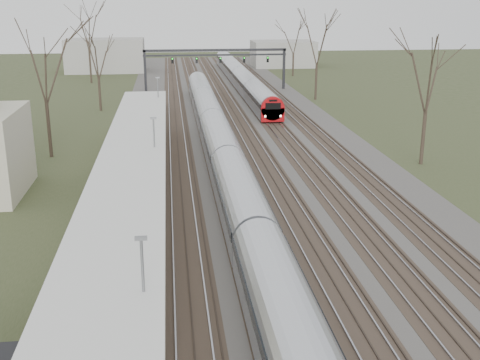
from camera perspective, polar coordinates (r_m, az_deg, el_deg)
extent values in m
cube|color=#474442|center=(61.01, -0.33, 4.36)|extent=(24.00, 160.00, 0.10)
cube|color=#4C3828|center=(60.65, -5.99, 4.22)|extent=(2.60, 160.00, 0.06)
cube|color=gray|center=(60.63, -6.67, 4.26)|extent=(0.07, 160.00, 0.12)
cube|color=gray|center=(60.64, -5.31, 4.31)|extent=(0.07, 160.00, 0.12)
cube|color=#4C3828|center=(60.78, -2.68, 4.33)|extent=(2.60, 160.00, 0.06)
cube|color=gray|center=(60.72, -3.36, 4.37)|extent=(0.07, 160.00, 0.12)
cube|color=gray|center=(60.82, -2.01, 4.41)|extent=(0.07, 160.00, 0.12)
cube|color=#4C3828|center=(61.12, 0.60, 4.42)|extent=(2.60, 160.00, 0.06)
cube|color=gray|center=(61.02, -0.07, 4.46)|extent=(0.07, 160.00, 0.12)
cube|color=gray|center=(61.20, 1.27, 4.50)|extent=(0.07, 160.00, 0.12)
cube|color=#4C3828|center=(61.66, 3.84, 4.49)|extent=(2.60, 160.00, 0.06)
cube|color=gray|center=(61.52, 3.18, 4.54)|extent=(0.07, 160.00, 0.12)
cube|color=gray|center=(61.78, 4.50, 4.57)|extent=(0.07, 160.00, 0.12)
cube|color=#4C3828|center=(62.38, 7.01, 4.55)|extent=(2.60, 160.00, 0.06)
cube|color=gray|center=(62.20, 6.37, 4.60)|extent=(0.07, 160.00, 0.12)
cube|color=gray|center=(62.54, 7.65, 4.62)|extent=(0.07, 160.00, 0.12)
cube|color=#9E9B93|center=(43.69, -9.60, -0.45)|extent=(3.50, 69.00, 1.00)
cylinder|color=slate|center=(24.83, -11.78, -9.51)|extent=(0.14, 0.14, 3.00)
cylinder|color=slate|center=(32.17, -10.65, -3.16)|extent=(0.14, 0.14, 3.00)
cylinder|color=slate|center=(39.77, -9.96, 0.80)|extent=(0.14, 0.14, 3.00)
cylinder|color=slate|center=(47.50, -9.49, 3.48)|extent=(0.14, 0.14, 3.00)
cylinder|color=slate|center=(55.30, -9.15, 5.41)|extent=(0.14, 0.14, 3.00)
cube|color=silver|center=(38.40, -10.15, 2.60)|extent=(4.10, 50.00, 0.12)
cube|color=beige|center=(38.44, -10.13, 2.36)|extent=(4.10, 50.00, 0.25)
cube|color=black|center=(89.83, -8.98, 10.16)|extent=(0.35, 0.35, 6.00)
cube|color=black|center=(91.38, 4.18, 10.43)|extent=(0.35, 0.35, 6.00)
cube|color=black|center=(89.74, -2.37, 12.20)|extent=(21.00, 0.35, 0.35)
cube|color=black|center=(89.80, -2.37, 11.76)|extent=(21.00, 0.25, 0.25)
cube|color=black|center=(89.40, -6.42, 11.19)|extent=(0.32, 0.22, 0.85)
sphere|color=#0CFF19|center=(89.24, -6.43, 11.34)|extent=(0.16, 0.16, 0.16)
cube|color=black|center=(89.50, -4.14, 11.26)|extent=(0.32, 0.22, 0.85)
sphere|color=#0CFF19|center=(89.33, -4.14, 11.41)|extent=(0.16, 0.16, 0.16)
cube|color=black|center=(89.73, -1.86, 11.31)|extent=(0.32, 0.22, 0.85)
sphere|color=#0CFF19|center=(89.56, -1.86, 11.46)|extent=(0.16, 0.16, 0.16)
cube|color=black|center=(90.09, 0.40, 11.34)|extent=(0.32, 0.22, 0.85)
sphere|color=#0CFF19|center=(89.93, 0.41, 11.49)|extent=(0.16, 0.16, 0.16)
cube|color=black|center=(90.59, 2.64, 11.35)|extent=(0.32, 0.22, 0.85)
sphere|color=#0CFF19|center=(90.43, 2.66, 11.50)|extent=(0.16, 0.16, 0.16)
cylinder|color=#2D231C|center=(54.29, -17.66, 4.57)|extent=(0.30, 0.30, 4.95)
cylinder|color=#2D231C|center=(51.78, 16.96, 3.80)|extent=(0.30, 0.30, 4.50)
cube|color=#B0B3BB|center=(51.63, -1.95, 3.19)|extent=(2.55, 75.00, 1.60)
cylinder|color=#B0B3BB|center=(51.47, -1.96, 3.89)|extent=(2.60, 74.70, 2.60)
cube|color=black|center=(51.45, -1.96, 4.00)|extent=(2.62, 74.40, 0.55)
cube|color=black|center=(51.86, -1.94, 2.20)|extent=(1.80, 74.00, 0.35)
cube|color=#B0B3BB|center=(95.27, 0.03, 9.59)|extent=(2.55, 60.00, 1.60)
cylinder|color=#B0B3BB|center=(95.19, 0.03, 9.98)|extent=(2.60, 59.70, 2.60)
cube|color=black|center=(95.18, 0.03, 10.04)|extent=(2.62, 59.40, 0.55)
cube|color=#A7090D|center=(66.05, 3.10, 6.20)|extent=(2.55, 0.50, 1.50)
cylinder|color=#A7090D|center=(65.97, 3.11, 6.80)|extent=(2.60, 0.60, 2.60)
cube|color=black|center=(65.65, 3.15, 7.02)|extent=(1.70, 0.12, 0.70)
sphere|color=white|center=(65.73, 2.40, 6.07)|extent=(0.22, 0.22, 0.22)
sphere|color=white|center=(66.02, 3.86, 6.09)|extent=(0.22, 0.22, 0.22)
cube|color=black|center=(95.40, 0.03, 9.04)|extent=(1.80, 59.00, 0.35)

